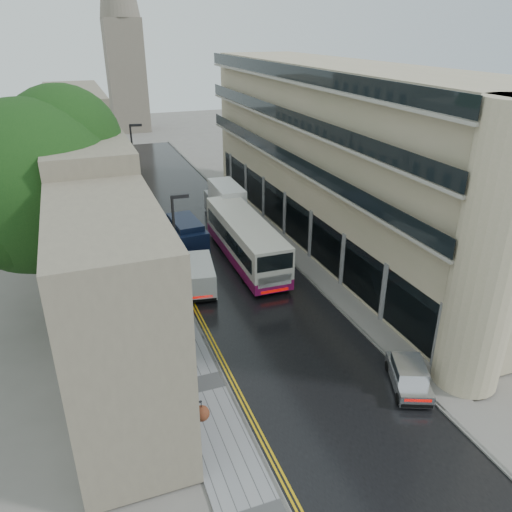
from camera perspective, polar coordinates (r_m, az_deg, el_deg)
road at (r=41.51m, az=-4.48°, el=1.04°), size 9.00×85.00×0.02m
left_sidewalk at (r=40.44m, az=-12.45°, el=-0.09°), size 2.70×85.00×0.12m
right_sidewalk at (r=43.14m, az=2.41°, el=2.11°), size 1.80×85.00×0.12m
old_shop_row at (r=40.54m, az=-18.85°, el=8.20°), size 4.50×56.00×12.00m
modern_block at (r=41.82m, az=9.72°, el=11.07°), size 8.00×40.00×14.00m
church_spire at (r=91.81m, az=-15.40°, el=26.07°), size 6.40×6.40×40.00m
tree_near at (r=30.77m, az=-23.66°, el=4.24°), size 10.56×10.56×13.89m
tree_far at (r=43.43m, az=-22.76°, el=8.96°), size 9.24×9.24×12.46m
cream_bus at (r=34.93m, az=-1.44°, el=-0.57°), size 3.03×12.45×3.38m
white_lorry at (r=44.44m, az=-4.23°, el=5.33°), size 2.32×7.28×3.80m
silver_hatchback at (r=25.75m, az=16.11°, el=-14.66°), size 2.91×4.00×1.37m
white_van at (r=33.18m, az=-7.77°, el=-3.59°), size 2.61×4.70×2.01m
navy_van at (r=38.47m, az=-8.76°, el=1.22°), size 2.64×5.84×2.91m
pedestrian at (r=30.50m, az=-9.93°, el=-6.68°), size 0.69×0.56×1.63m
lamp_post_near at (r=28.19m, az=-9.01°, el=-1.44°), size 0.96×0.27×8.46m
lamp_post_far at (r=44.99m, az=-13.61°, el=8.64°), size 1.05×0.38×9.13m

